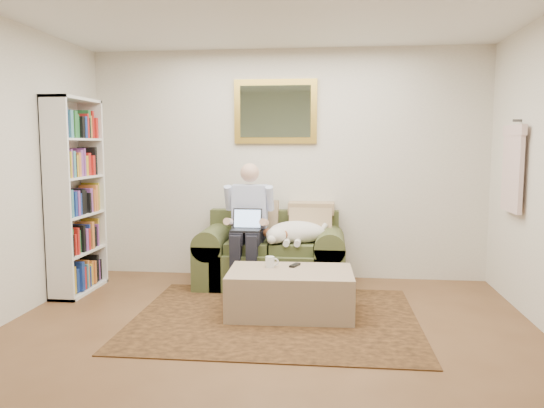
% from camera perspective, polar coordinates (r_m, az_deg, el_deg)
% --- Properties ---
extents(room_shell, '(4.51, 5.00, 2.61)m').
position_cam_1_polar(room_shell, '(3.95, -1.04, 3.09)').
color(room_shell, brown).
rests_on(room_shell, ground).
extents(rug, '(2.49, 2.00, 0.01)m').
position_cam_1_polar(rug, '(4.79, 0.36, -12.13)').
color(rug, black).
rests_on(rug, room_shell).
extents(sofa, '(1.58, 0.80, 0.95)m').
position_cam_1_polar(sofa, '(5.80, -0.07, -6.10)').
color(sofa, '#3A4424').
rests_on(sofa, room_shell).
extents(seated_man, '(0.52, 0.74, 1.33)m').
position_cam_1_polar(seated_man, '(5.61, -2.64, -2.45)').
color(seated_man, '#8C97D8').
rests_on(seated_man, sofa).
extents(laptop, '(0.31, 0.24, 0.22)m').
position_cam_1_polar(laptop, '(5.55, -2.75, -2.22)').
color(laptop, black).
rests_on(laptop, seated_man).
extents(sleeping_dog, '(0.65, 0.41, 0.24)m').
position_cam_1_polar(sleeping_dog, '(5.63, 2.71, -3.05)').
color(sleeping_dog, white).
rests_on(sleeping_dog, sofa).
extents(ottoman, '(1.13, 0.74, 0.40)m').
position_cam_1_polar(ottoman, '(4.85, 1.99, -9.48)').
color(ottoman, tan).
rests_on(ottoman, room_shell).
extents(coffee_mug, '(0.08, 0.08, 0.10)m').
position_cam_1_polar(coffee_mug, '(4.91, -0.22, -6.25)').
color(coffee_mug, white).
rests_on(coffee_mug, ottoman).
extents(tv_remote, '(0.10, 0.16, 0.02)m').
position_cam_1_polar(tv_remote, '(4.96, 2.47, -6.60)').
color(tv_remote, black).
rests_on(tv_remote, ottoman).
extents(bookshelf, '(0.28, 0.80, 2.00)m').
position_cam_1_polar(bookshelf, '(5.81, -20.36, 0.78)').
color(bookshelf, white).
rests_on(bookshelf, room_shell).
extents(wall_mirror, '(0.94, 0.04, 0.72)m').
position_cam_1_polar(wall_mirror, '(6.07, 0.37, 9.92)').
color(wall_mirror, gold).
rests_on(wall_mirror, room_shell).
extents(hanging_shirt, '(0.06, 0.52, 0.90)m').
position_cam_1_polar(hanging_shirt, '(5.43, 24.49, 3.95)').
color(hanging_shirt, beige).
rests_on(hanging_shirt, room_shell).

